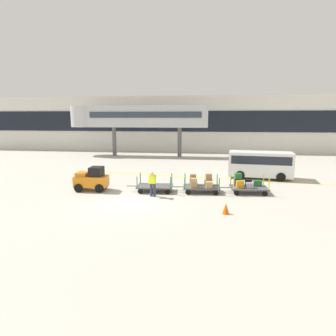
# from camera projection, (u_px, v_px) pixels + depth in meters

# --- Properties ---
(ground_plane) EXTENTS (120.00, 120.00, 0.00)m
(ground_plane) POSITION_uv_depth(u_px,v_px,m) (130.00, 203.00, 16.15)
(ground_plane) COLOR #B2ADA0
(apron_lead_line) EXTENTS (21.11, 2.99, 0.01)m
(apron_lead_line) POSITION_uv_depth(u_px,v_px,m) (194.00, 177.00, 23.23)
(apron_lead_line) COLOR yellow
(apron_lead_line) RESTS_ON ground_plane
(terminal_building) EXTENTS (62.92, 2.51, 7.70)m
(terminal_building) POSITION_uv_depth(u_px,v_px,m) (177.00, 124.00, 40.84)
(terminal_building) COLOR silver
(terminal_building) RESTS_ON ground_plane
(jet_bridge) EXTENTS (17.15, 3.00, 6.17)m
(jet_bridge) POSITION_uv_depth(u_px,v_px,m) (133.00, 117.00, 35.48)
(jet_bridge) COLOR #B7B7BC
(jet_bridge) RESTS_ON ground_plane
(baggage_tug) EXTENTS (2.17, 1.35, 1.58)m
(baggage_tug) POSITION_uv_depth(u_px,v_px,m) (92.00, 179.00, 18.90)
(baggage_tug) COLOR orange
(baggage_tug) RESTS_ON ground_plane
(baggage_cart_lead) EXTENTS (3.04, 1.55, 1.10)m
(baggage_cart_lead) POSITION_uv_depth(u_px,v_px,m) (155.00, 186.00, 18.69)
(baggage_cart_lead) COLOR #4C4C4F
(baggage_cart_lead) RESTS_ON ground_plane
(baggage_cart_middle) EXTENTS (3.04, 1.55, 1.16)m
(baggage_cart_middle) POSITION_uv_depth(u_px,v_px,m) (201.00, 184.00, 18.49)
(baggage_cart_middle) COLOR #4C4C4F
(baggage_cart_middle) RESTS_ON ground_plane
(baggage_cart_tail) EXTENTS (3.04, 1.55, 1.21)m
(baggage_cart_tail) POSITION_uv_depth(u_px,v_px,m) (247.00, 185.00, 18.33)
(baggage_cart_tail) COLOR #4C4C4F
(baggage_cart_tail) RESTS_ON ground_plane
(baggage_handler) EXTENTS (0.41, 0.45, 1.56)m
(baggage_handler) POSITION_uv_depth(u_px,v_px,m) (152.00, 183.00, 17.40)
(baggage_handler) COLOR #2D334C
(baggage_handler) RESTS_ON ground_plane
(shuttle_van) EXTENTS (4.99, 2.45, 2.10)m
(shuttle_van) POSITION_uv_depth(u_px,v_px,m) (260.00, 163.00, 22.68)
(shuttle_van) COLOR white
(shuttle_van) RESTS_ON ground_plane
(safety_cone_near) EXTENTS (0.36, 0.36, 0.55)m
(safety_cone_near) POSITION_uv_depth(u_px,v_px,m) (226.00, 209.00, 14.35)
(safety_cone_near) COLOR #EA590F
(safety_cone_near) RESTS_ON ground_plane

